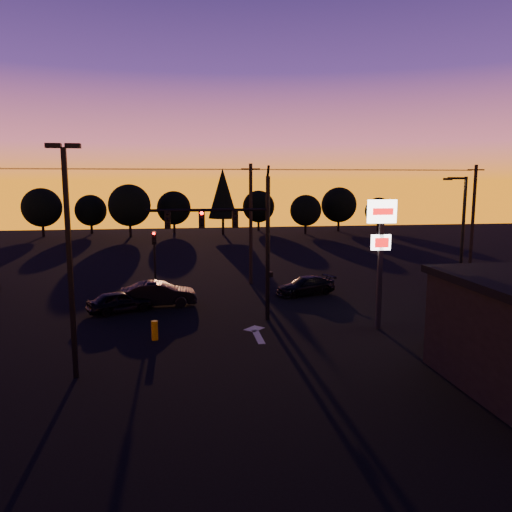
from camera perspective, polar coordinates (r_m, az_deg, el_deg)
The scene contains 24 objects.
ground at distance 24.31m, azimuth -0.53°, elevation -10.01°, with size 120.00×120.00×0.00m, color black.
lane_arrow at distance 25.95m, azimuth 0.04°, elevation -8.78°, with size 1.20×3.10×0.01m.
traffic_signal_mast at distance 27.13m, azimuth -1.97°, elevation 2.63°, with size 6.79×0.52×8.58m.
secondary_signal at distance 34.67m, azimuth -11.52°, elevation 0.32°, with size 0.30×0.31×4.35m.
parking_lot_light at distance 20.39m, azimuth -20.61°, elevation 1.03°, with size 1.25×0.30×9.14m.
pylon_sign at distance 26.54m, azimuth 14.11°, elevation 2.19°, with size 1.50×0.28×6.80m.
streetlight at distance 33.29m, azimuth 22.41°, elevation 2.21°, with size 1.55×0.35×8.00m.
utility_pole_1 at distance 37.31m, azimuth -0.60°, elevation 3.75°, with size 1.40×0.26×9.00m.
utility_pole_2 at distance 43.67m, azimuth 23.53°, elevation 3.75°, with size 1.40×0.26×9.00m.
power_wires at distance 37.18m, azimuth -0.61°, elevation 9.86°, with size 36.00×1.22×0.07m.
bollard at distance 25.24m, azimuth -11.51°, elevation -8.34°, with size 0.32×0.32×0.96m, color #C48700.
tree_0 at distance 75.25m, azimuth -23.28°, elevation 5.11°, with size 5.36×5.36×6.74m.
tree_1 at distance 76.97m, azimuth -18.36°, elevation 4.97°, with size 4.54×4.54×5.71m.
tree_2 at distance 71.19m, azimuth -14.27°, elevation 5.64°, with size 5.77×5.78×7.26m.
tree_3 at distance 74.90m, azimuth -9.37°, elevation 5.44°, with size 4.95×4.95×6.22m.
tree_4 at distance 72.09m, azimuth -3.82°, elevation 7.15°, with size 4.18×4.18×9.50m.
tree_5 at distance 77.88m, azimuth 0.29°, elevation 5.68°, with size 4.95×4.95×6.22m.
tree_6 at distance 73.25m, azimuth 5.70°, elevation 5.20°, with size 4.54×4.54×5.71m.
tree_7 at distance 77.78m, azimuth 9.45°, elevation 5.79°, with size 5.36×5.36×6.74m.
tree_8 at distance 78.99m, azimuth 13.82°, elevation 5.01°, with size 4.12×4.12×5.19m.
car_left at distance 30.82m, azimuth -15.31°, elevation -5.05°, with size 1.52×3.79×1.29m, color black.
car_mid at distance 31.75m, azimuth -11.07°, elevation -4.27°, with size 1.62×4.65×1.53m, color black.
car_right at distance 34.44m, azimuth 5.68°, elevation -3.40°, with size 1.72×4.23×1.23m, color black.
suv_parked at distance 24.52m, azimuth 23.27°, elevation -8.98°, with size 2.15×4.67×1.30m, color black.
Camera 1 is at (-3.31, -22.79, 7.77)m, focal length 35.00 mm.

